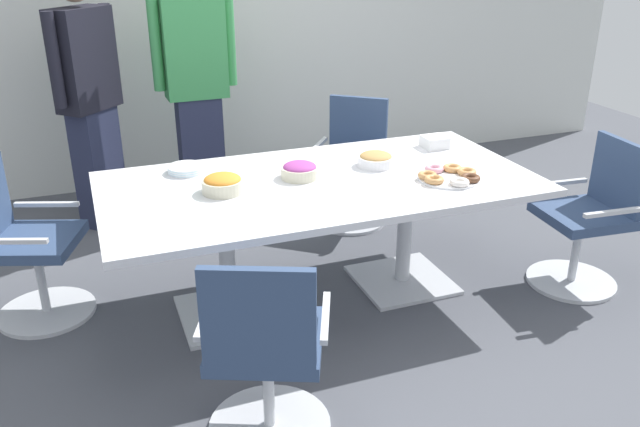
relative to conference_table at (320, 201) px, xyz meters
name	(u,v)px	position (x,y,z in m)	size (l,w,h in m)	color
ground_plane	(320,298)	(0.00, 0.00, -0.63)	(10.00, 10.00, 0.01)	#4C4F56
back_wall	(218,13)	(0.00, 2.40, 0.77)	(8.00, 0.10, 2.80)	silver
conference_table	(320,201)	(0.00, 0.00, 0.00)	(2.40, 1.20, 0.75)	silver
office_chair_0	(266,359)	(-0.63, -1.03, -0.22)	(0.71, 0.71, 0.91)	silver
office_chair_1	(588,223)	(1.59, -0.39, -0.22)	(0.58, 0.58, 0.91)	silver
office_chair_2	(352,169)	(0.64, 1.02, -0.22)	(0.76, 0.76, 0.91)	silver
office_chair_3	(26,250)	(-1.59, 0.40, -0.22)	(0.69, 0.69, 0.91)	silver
person_standing_0	(89,96)	(-1.12, 1.62, 0.34)	(0.48, 0.49, 1.83)	#232842
person_standing_1	(196,84)	(-0.37, 1.59, 0.37)	(0.61, 0.24, 1.89)	#232842
snack_bowl_cookies	(376,159)	(0.39, 0.12, 0.17)	(0.21, 0.21, 0.09)	white
snack_bowl_chips_orange	(223,183)	(-0.54, 0.02, 0.17)	(0.22, 0.22, 0.10)	beige
snack_bowl_candy_mix	(300,170)	(-0.09, 0.08, 0.17)	(0.21, 0.21, 0.09)	beige
donut_platter	(449,176)	(0.68, -0.24, 0.15)	(0.34, 0.35, 0.04)	white
plate_stack	(186,169)	(-0.67, 0.40, 0.15)	(0.21, 0.21, 0.04)	white
napkin_pile	(434,142)	(0.90, 0.31, 0.16)	(0.15, 0.15, 0.07)	white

